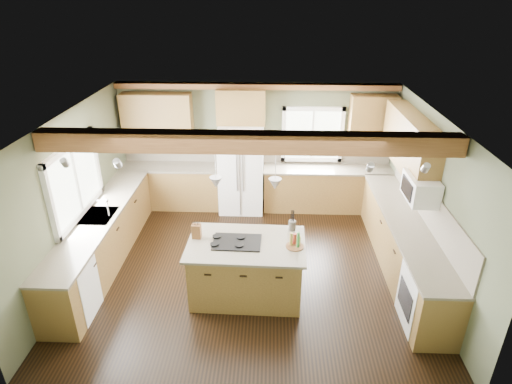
{
  "coord_description": "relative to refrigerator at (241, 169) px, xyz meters",
  "views": [
    {
      "loc": [
        0.32,
        -5.97,
        4.31
      ],
      "look_at": [
        0.08,
        0.3,
        1.27
      ],
      "focal_mm": 30.0,
      "sensor_mm": 36.0,
      "label": 1
    }
  ],
  "objects": [
    {
      "name": "base_cab_right",
      "position": [
        2.8,
        -2.07,
        -0.46
      ],
      "size": [
        0.6,
        3.7,
        0.88
      ],
      "primitive_type": "cube",
      "color": "brown",
      "rests_on": "floor"
    },
    {
      "name": "window_left",
      "position": [
        -2.48,
        -2.07,
        0.65
      ],
      "size": [
        0.04,
        1.6,
        1.05
      ],
      "primitive_type": "cube",
      "color": "white",
      "rests_on": "wall_left"
    },
    {
      "name": "counter_back_left",
      "position": [
        -1.49,
        0.08,
        0.0
      ],
      "size": [
        2.06,
        0.64,
        0.04
      ],
      "primitive_type": "cube",
      "color": "#474034",
      "rests_on": "base_cab_back_left"
    },
    {
      "name": "faucet",
      "position": [
        -2.02,
        -2.07,
        0.15
      ],
      "size": [
        0.02,
        0.02,
        0.28
      ],
      "primitive_type": "cylinder",
      "color": "#B2B2B7",
      "rests_on": "sink"
    },
    {
      "name": "backsplash_right",
      "position": [
        3.08,
        -2.07,
        0.31
      ],
      "size": [
        0.03,
        3.7,
        0.58
      ],
      "primitive_type": "cube",
      "color": "brown",
      "rests_on": "wall_right"
    },
    {
      "name": "window_back",
      "position": [
        1.45,
        0.36,
        0.65
      ],
      "size": [
        1.1,
        0.04,
        1.0
      ],
      "primitive_type": "cube",
      "color": "white",
      "rests_on": "wall_back"
    },
    {
      "name": "pendant_right",
      "position": [
        0.67,
        -2.82,
        0.98
      ],
      "size": [
        0.18,
        0.18,
        0.16
      ],
      "primitive_type": "cone",
      "rotation": [
        3.14,
        0.0,
        0.0
      ],
      "color": "#B2B2B7",
      "rests_on": "ceiling"
    },
    {
      "name": "sink",
      "position": [
        -2.2,
        -2.07,
        0.01
      ],
      "size": [
        0.5,
        0.65,
        0.03
      ],
      "primitive_type": "cube",
      "color": "#262628",
      "rests_on": "counter_left"
    },
    {
      "name": "counter_back_right",
      "position": [
        1.79,
        0.08,
        0.0
      ],
      "size": [
        2.66,
        0.64,
        0.04
      ],
      "primitive_type": "cube",
      "color": "#474034",
      "rests_on": "base_cab_back_right"
    },
    {
      "name": "ceiling",
      "position": [
        0.3,
        -2.12,
        1.7
      ],
      "size": [
        5.6,
        5.6,
        0.0
      ],
      "primitive_type": "plane",
      "rotation": [
        3.14,
        0.0,
        0.0
      ],
      "color": "silver",
      "rests_on": "wall_back"
    },
    {
      "name": "utensil_crock",
      "position": [
        0.95,
        -2.4,
        0.1
      ],
      "size": [
        0.13,
        0.13,
        0.15
      ],
      "primitive_type": "cylinder",
      "rotation": [
        0.0,
        0.0,
        -0.15
      ],
      "color": "#453B37",
      "rests_on": "island_top"
    },
    {
      "name": "ceiling_beam",
      "position": [
        0.3,
        -2.81,
        1.57
      ],
      "size": [
        5.55,
        0.26,
        0.26
      ],
      "primitive_type": "cube",
      "color": "#553018",
      "rests_on": "ceiling"
    },
    {
      "name": "base_cab_back_right",
      "position": [
        1.79,
        0.08,
        -0.46
      ],
      "size": [
        2.62,
        0.6,
        0.88
      ],
      "primitive_type": "cube",
      "color": "brown",
      "rests_on": "floor"
    },
    {
      "name": "backsplash_back",
      "position": [
        0.3,
        0.36,
        0.31
      ],
      "size": [
        5.58,
        0.03,
        0.58
      ],
      "primitive_type": "cube",
      "color": "brown",
      "rests_on": "wall_back"
    },
    {
      "name": "upper_cab_right",
      "position": [
        2.92,
        -1.22,
        1.05
      ],
      "size": [
        0.35,
        2.2,
        0.9
      ],
      "primitive_type": "cube",
      "color": "brown",
      "rests_on": "wall_right"
    },
    {
      "name": "soffit_trim",
      "position": [
        0.3,
        0.28,
        1.64
      ],
      "size": [
        5.55,
        0.2,
        0.1
      ],
      "primitive_type": "cube",
      "color": "#553018",
      "rests_on": "ceiling"
    },
    {
      "name": "pendant_left",
      "position": [
        -0.13,
        -2.8,
        0.98
      ],
      "size": [
        0.18,
        0.18,
        0.16
      ],
      "primitive_type": "cone",
      "rotation": [
        3.14,
        0.0,
        0.0
      ],
      "color": "#B2B2B7",
      "rests_on": "ceiling"
    },
    {
      "name": "microwave",
      "position": [
        2.88,
        -2.17,
        0.65
      ],
      "size": [
        0.4,
        0.7,
        0.38
      ],
      "primitive_type": "cube",
      "color": "white",
      "rests_on": "wall_right"
    },
    {
      "name": "base_cab_left",
      "position": [
        -2.2,
        -2.07,
        -0.46
      ],
      "size": [
        0.6,
        3.7,
        0.88
      ],
      "primitive_type": "cube",
      "color": "brown",
      "rests_on": "floor"
    },
    {
      "name": "floor",
      "position": [
        0.3,
        -2.12,
        -0.9
      ],
      "size": [
        5.6,
        5.6,
        0.0
      ],
      "primitive_type": "plane",
      "color": "black",
      "rests_on": "ground"
    },
    {
      "name": "refrigerator",
      "position": [
        0.0,
        0.0,
        0.0
      ],
      "size": [
        0.9,
        0.74,
        1.8
      ],
      "primitive_type": "cube",
      "color": "white",
      "rests_on": "floor"
    },
    {
      "name": "cooktop",
      "position": [
        0.13,
        -2.8,
        0.03
      ],
      "size": [
        0.71,
        0.48,
        0.02
      ],
      "primitive_type": "cube",
      "rotation": [
        0.0,
        0.0,
        -0.03
      ],
      "color": "black",
      "rests_on": "island_top"
    },
    {
      "name": "bottle_tray",
      "position": [
        0.97,
        -2.88,
        0.14
      ],
      "size": [
        0.28,
        0.28,
        0.24
      ],
      "primitive_type": null,
      "rotation": [
        0.0,
        0.0,
        -0.08
      ],
      "color": "brown",
      "rests_on": "island_top"
    },
    {
      "name": "oven",
      "position": [
        2.79,
        -3.37,
        -0.47
      ],
      "size": [
        0.6,
        0.72,
        0.84
      ],
      "primitive_type": "cube",
      "color": "white",
      "rests_on": "floor"
    },
    {
      "name": "counter_right",
      "position": [
        2.8,
        -2.07,
        0.0
      ],
      "size": [
        0.64,
        3.74,
        0.04
      ],
      "primitive_type": "cube",
      "color": "#474034",
      "rests_on": "base_cab_right"
    },
    {
      "name": "upper_cab_over_fridge",
      "position": [
        -0.0,
        0.21,
        1.25
      ],
      "size": [
        0.96,
        0.35,
        0.7
      ],
      "primitive_type": "cube",
      "color": "brown",
      "rests_on": "wall_back"
    },
    {
      "name": "upper_cab_back_left",
      "position": [
        -1.69,
        0.21,
        1.05
      ],
      "size": [
        1.4,
        0.35,
        0.9
      ],
      "primitive_type": "cube",
      "color": "brown",
      "rests_on": "wall_back"
    },
    {
      "name": "wall_right",
      "position": [
        3.1,
        -2.12,
        0.4
      ],
      "size": [
        0.0,
        5.0,
        5.0
      ],
      "primitive_type": "plane",
      "rotation": [
        1.57,
        0.0,
        -1.57
      ],
      "color": "#4E543B",
      "rests_on": "ground"
    },
    {
      "name": "upper_cab_back_corner",
      "position": [
        2.6,
        0.21,
        1.05
      ],
      "size": [
        0.9,
        0.35,
        0.9
      ],
      "primitive_type": "cube",
      "color": "brown",
      "rests_on": "wall_back"
    },
    {
      "name": "wall_left",
      "position": [
        -2.5,
        -2.12,
        0.4
      ],
      "size": [
        0.0,
        5.0,
        5.0
      ],
      "primitive_type": "plane",
      "rotation": [
        1.57,
        0.0,
        1.57
      ],
      "color": "#4E543B",
      "rests_on": "ground"
    },
    {
      "name": "wall_back",
      "position": [
        0.3,
        0.38,
        0.4
      ],
      "size": [
        5.6,
        0.0,
        5.6
      ],
      "primitive_type": "plane",
      "rotation": [
        1.57,
        0.0,
        0.0
      ],
      "color": "#4E543B",
      "rests_on": "ground"
    },
    {
      "name": "knife_block",
      "position": [
        -0.47,
        -2.69,
        0.13
      ],
      "size": [
        0.14,
        0.11,
        0.22
      ],
      "primitive_type": "cube",
      "rotation": [
        0.0,
        0.0,
        -0.07
      ],
      "color": "brown",
      "rests_on": "island_top"
    },
    {
      "name": "base_cab_back_left",
      "position": [
        -1.49,
        0.08,
        -0.46
      ],
      "size": [
        2.02,
        0.6,
        0.88
      ],
      "primitive_type": "cube",
      "color": "brown",
      "rests_on": "floor"
    },
    {
      "name": "counter_left",
      "position": [
        -2.2,
        -2.07,
        0.0
      ],
      "size": [
        0.64,
        3.74,
        0.04
      ],
      "primitive_type": "cube",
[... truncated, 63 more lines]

